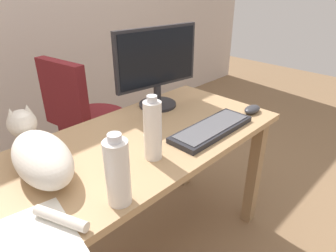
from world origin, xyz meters
TOP-DOWN VIEW (x-y plane):
  - ground_plane at (0.00, 0.00)m, footprint 8.00×8.00m
  - desk at (0.00, 0.00)m, footprint 1.31×0.64m
  - office_chair at (0.13, 0.68)m, footprint 0.48×0.48m
  - monitor at (0.30, 0.21)m, footprint 0.48×0.20m
  - keyboard at (0.26, -0.18)m, footprint 0.44×0.15m
  - cat at (-0.42, 0.06)m, footprint 0.24×0.61m
  - computer_mouse at (0.57, -0.21)m, footprint 0.11×0.06m
  - paper_sheet at (-0.58, -0.23)m, footprint 0.25×0.33m
  - water_bottle at (-0.07, -0.15)m, footprint 0.07×0.07m
  - spray_bottle at (-0.32, -0.26)m, footprint 0.08×0.08m

SIDE VIEW (x-z plane):
  - ground_plane at x=0.00m, z-range 0.00..0.00m
  - office_chair at x=0.13m, z-range -0.06..0.86m
  - desk at x=0.00m, z-range 0.24..0.94m
  - paper_sheet at x=-0.58m, z-range 0.70..0.71m
  - keyboard at x=0.26m, z-range 0.70..0.73m
  - computer_mouse at x=0.57m, z-range 0.70..0.74m
  - cat at x=-0.42m, z-range 0.69..0.88m
  - spray_bottle at x=-0.32m, z-range 0.70..0.94m
  - water_bottle at x=-0.07m, z-range 0.70..0.95m
  - monitor at x=0.30m, z-range 0.72..1.14m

